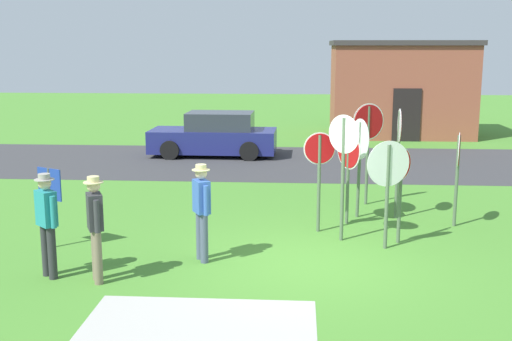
{
  "coord_description": "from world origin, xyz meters",
  "views": [
    {
      "loc": [
        -0.1,
        -10.69,
        3.75
      ],
      "look_at": [
        -0.95,
        1.82,
        1.3
      ],
      "focal_mm": 44.97,
      "sensor_mm": 36.0,
      "label": 1
    }
  ],
  "objects": [
    {
      "name": "stop_sign_tallest",
      "position": [
        1.54,
        1.01,
        1.4
      ],
      "size": [
        0.81,
        0.3,
        2.05
      ],
      "color": "#51664C",
      "rests_on": "ground"
    },
    {
      "name": "stop_sign_leaning_right",
      "position": [
        3.2,
        2.64,
        1.35
      ],
      "size": [
        0.19,
        0.7,
        1.99
      ],
      "color": "#51664C",
      "rests_on": "ground"
    },
    {
      "name": "street_asphalt",
      "position": [
        0.0,
        9.92,
        0.0
      ],
      "size": [
        60.0,
        6.4,
        0.01
      ],
      "primitive_type": "cube",
      "color": "#38383A",
      "rests_on": "ground"
    },
    {
      "name": "person_in_teal",
      "position": [
        -3.31,
        -1.07,
        0.98
      ],
      "size": [
        0.35,
        0.52,
        1.74
      ],
      "color": "#7A6B56",
      "rests_on": "ground"
    },
    {
      "name": "stop_sign_rear_left",
      "position": [
        1.84,
        1.37,
        1.24
      ],
      "size": [
        0.43,
        0.46,
        1.86
      ],
      "color": "#51664C",
      "rests_on": "ground"
    },
    {
      "name": "concrete_path",
      "position": [
        -1.43,
        -2.85,
        0.0
      ],
      "size": [
        3.2,
        2.4,
        0.01
      ],
      "primitive_type": "cube",
      "color": "#ADAAA3",
      "rests_on": "ground"
    },
    {
      "name": "parked_car_on_street",
      "position": [
        -3.0,
        11.07,
        0.69
      ],
      "size": [
        4.33,
        2.07,
        1.51
      ],
      "color": "navy",
      "rests_on": "ground"
    },
    {
      "name": "person_on_left",
      "position": [
        -4.16,
        -0.91,
        0.98
      ],
      "size": [
        0.45,
        0.41,
        1.74
      ],
      "color": "#2D2D33",
      "rests_on": "ground"
    },
    {
      "name": "person_in_blue",
      "position": [
        -1.78,
        0.07,
        0.98
      ],
      "size": [
        0.36,
        0.51,
        1.74
      ],
      "color": "#4C5670",
      "rests_on": "ground"
    },
    {
      "name": "stop_sign_rear_right",
      "position": [
        1.52,
        4.43,
        1.68
      ],
      "size": [
        0.76,
        0.44,
        2.43
      ],
      "color": "#51664C",
      "rests_on": "ground"
    },
    {
      "name": "building_background",
      "position": [
        4.13,
        16.83,
        1.99
      ],
      "size": [
        5.87,
        3.95,
        3.96
      ],
      "color": "brown",
      "rests_on": "ground"
    },
    {
      "name": "info_panel_leftmost",
      "position": [
        -4.72,
        0.64,
        1.04
      ],
      "size": [
        0.54,
        0.3,
        1.52
      ],
      "color": "#4C4C51",
      "rests_on": "ground"
    },
    {
      "name": "ground_plane",
      "position": [
        0.0,
        0.0,
        0.0
      ],
      "size": [
        80.0,
        80.0,
        0.0
      ],
      "primitive_type": "plane",
      "color": "#47842D"
    },
    {
      "name": "stop_sign_leaning_left",
      "position": [
        0.31,
        2.04,
        1.38
      ],
      "size": [
        0.65,
        0.14,
        2.05
      ],
      "color": "#51664C",
      "rests_on": "ground"
    },
    {
      "name": "stop_sign_far_back",
      "position": [
        1.23,
        3.25,
        1.51
      ],
      "size": [
        0.32,
        0.85,
        2.2
      ],
      "color": "#51664C",
      "rests_on": "ground"
    },
    {
      "name": "stop_sign_nearest",
      "position": [
        0.94,
        2.69,
        1.39
      ],
      "size": [
        0.43,
        0.75,
        2.03
      ],
      "color": "#51664C",
      "rests_on": "ground"
    },
    {
      "name": "stop_sign_low_front",
      "position": [
        2.05,
        3.2,
        1.65
      ],
      "size": [
        0.07,
        0.73,
        2.42
      ],
      "color": "#51664C",
      "rests_on": "ground"
    },
    {
      "name": "stop_sign_center_cluster",
      "position": [
        0.75,
        1.47,
        1.68
      ],
      "size": [
        0.55,
        0.52,
        2.47
      ],
      "color": "#51664C",
      "rests_on": "ground"
    }
  ]
}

